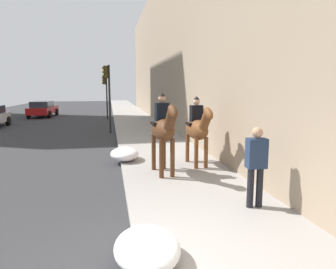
{
  "coord_description": "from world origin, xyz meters",
  "views": [
    {
      "loc": [
        -3.63,
        0.32,
        2.6
      ],
      "look_at": [
        4.0,
        -1.17,
        1.4
      ],
      "focal_mm": 32.01,
      "sensor_mm": 36.0,
      "label": 1
    }
  ],
  "objects_px": {
    "mounted_horse_near": "(163,129)",
    "traffic_light_near_curb": "(108,88)",
    "car_mid_lane": "(43,109)",
    "mounted_horse_far": "(197,128)",
    "pedestrian_greeting": "(256,162)",
    "traffic_light_far_curb": "(106,90)"
  },
  "relations": [
    {
      "from": "mounted_horse_near",
      "to": "traffic_light_near_curb",
      "type": "height_order",
      "value": "traffic_light_near_curb"
    },
    {
      "from": "mounted_horse_near",
      "to": "car_mid_lane",
      "type": "relative_size",
      "value": 0.51
    },
    {
      "from": "traffic_light_near_curb",
      "to": "mounted_horse_far",
      "type": "bearing_deg",
      "value": -162.06
    },
    {
      "from": "mounted_horse_near",
      "to": "mounted_horse_far",
      "type": "height_order",
      "value": "mounted_horse_near"
    },
    {
      "from": "mounted_horse_far",
      "to": "car_mid_lane",
      "type": "xyz_separation_m",
      "value": [
        20.02,
        8.75,
        -0.58
      ]
    },
    {
      "from": "pedestrian_greeting",
      "to": "traffic_light_far_curb",
      "type": "height_order",
      "value": "traffic_light_far_curb"
    },
    {
      "from": "mounted_horse_near",
      "to": "traffic_light_near_curb",
      "type": "distance_m",
      "value": 9.65
    },
    {
      "from": "car_mid_lane",
      "to": "traffic_light_far_curb",
      "type": "relative_size",
      "value": 1.27
    },
    {
      "from": "mounted_horse_far",
      "to": "traffic_light_near_curb",
      "type": "distance_m",
      "value": 9.23
    },
    {
      "from": "pedestrian_greeting",
      "to": "car_mid_lane",
      "type": "height_order",
      "value": "pedestrian_greeting"
    },
    {
      "from": "mounted_horse_near",
      "to": "traffic_light_far_curb",
      "type": "relative_size",
      "value": 0.64
    },
    {
      "from": "pedestrian_greeting",
      "to": "car_mid_lane",
      "type": "distance_m",
      "value": 25.23
    },
    {
      "from": "mounted_horse_far",
      "to": "traffic_light_near_curb",
      "type": "bearing_deg",
      "value": -165.07
    },
    {
      "from": "traffic_light_far_curb",
      "to": "mounted_horse_near",
      "type": "bearing_deg",
      "value": -174.17
    },
    {
      "from": "mounted_horse_far",
      "to": "traffic_light_near_curb",
      "type": "relative_size",
      "value": 0.57
    },
    {
      "from": "traffic_light_near_curb",
      "to": "traffic_light_far_curb",
      "type": "bearing_deg",
      "value": 1.55
    },
    {
      "from": "mounted_horse_near",
      "to": "traffic_light_far_curb",
      "type": "xyz_separation_m",
      "value": [
        17.43,
        1.78,
        1.02
      ]
    },
    {
      "from": "mounted_horse_near",
      "to": "car_mid_lane",
      "type": "bearing_deg",
      "value": -165.71
    },
    {
      "from": "car_mid_lane",
      "to": "traffic_light_near_curb",
      "type": "bearing_deg",
      "value": -149.49
    },
    {
      "from": "car_mid_lane",
      "to": "traffic_light_far_curb",
      "type": "xyz_separation_m",
      "value": [
        -3.35,
        -5.72,
        1.71
      ]
    },
    {
      "from": "traffic_light_near_curb",
      "to": "traffic_light_far_curb",
      "type": "relative_size",
      "value": 1.07
    },
    {
      "from": "mounted_horse_near",
      "to": "car_mid_lane",
      "type": "xyz_separation_m",
      "value": [
        20.78,
        7.5,
        -0.69
      ]
    }
  ]
}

